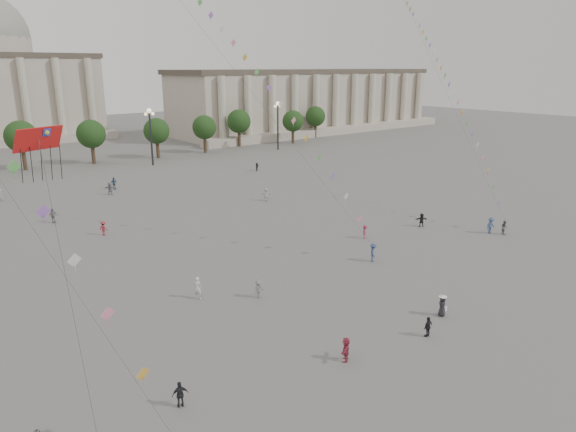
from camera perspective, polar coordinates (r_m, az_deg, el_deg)
ground at (r=37.46m, az=10.28°, el=-12.87°), size 360.00×360.00×0.00m
hall_east at (r=152.74m, az=2.37°, el=12.68°), size 84.00×26.22×17.20m
tree_row at (r=102.92m, az=-24.54°, el=7.78°), size 137.12×5.12×8.00m
lamp_post_mid_east at (r=100.04m, az=-15.07°, el=9.61°), size 2.00×0.90×10.65m
lamp_post_far_east at (r=115.41m, az=-1.14°, el=10.98°), size 2.00×0.90×10.65m
person_crowd_0 at (r=82.72m, az=-18.78°, el=3.47°), size 1.16×0.68×1.85m
person_crowd_3 at (r=62.00m, az=14.61°, el=-0.42°), size 1.50×1.22×1.61m
person_crowd_4 at (r=81.86m, az=-29.32°, el=2.06°), size 1.20×1.68×1.75m
person_crowd_6 at (r=41.97m, az=-3.27°, el=-8.10°), size 1.10×0.80×1.54m
person_crowd_7 at (r=71.58m, az=-2.48°, el=2.40°), size 1.73×1.13×1.79m
person_crowd_8 at (r=56.50m, az=8.54°, el=-1.75°), size 1.09×1.06×1.50m
person_crowd_9 at (r=92.40m, az=-3.48°, el=5.47°), size 1.33×1.24×1.49m
person_crowd_12 at (r=79.35m, az=-19.17°, el=2.91°), size 1.68×1.50×1.85m
person_crowd_13 at (r=42.34m, az=-10.00°, el=-7.86°), size 0.74×0.82×1.88m
person_crowd_14 at (r=61.81m, az=21.60°, el=-0.99°), size 1.28×0.84×1.87m
person_crowd_16 at (r=67.59m, az=-24.67°, el=0.05°), size 1.13×0.84×1.79m
person_crowd_17 at (r=60.52m, az=-19.81°, el=-1.28°), size 1.04×1.20×1.60m
tourist_1 at (r=30.40m, az=-11.88°, el=-18.83°), size 0.98×0.62×1.55m
tourist_2 at (r=33.87m, az=6.44°, el=-14.50°), size 1.46×1.33×1.62m
tourist_4 at (r=37.63m, az=15.30°, el=-11.78°), size 0.89×0.40×1.49m
kite_flyer_1 at (r=50.02m, az=9.44°, el=-4.02°), size 1.27×1.32×1.81m
kite_flyer_2 at (r=62.19m, az=22.89°, el=-1.16°), size 0.90×0.97×1.59m
hat_person at (r=40.72m, az=16.77°, el=-9.46°), size 0.96×0.92×1.69m
dragon_kite at (r=24.77m, az=-25.76°, el=5.94°), size 2.24×3.37×14.57m
kite_train_east at (r=79.74m, az=16.44°, el=15.60°), size 22.92×35.09×52.18m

